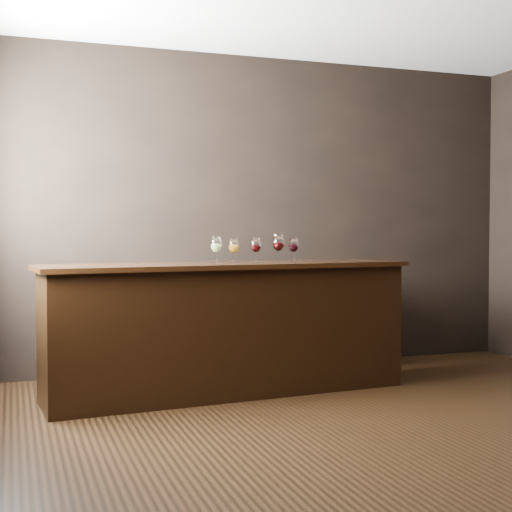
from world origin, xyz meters
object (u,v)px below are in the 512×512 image
object	(u,v)px
back_bar_shelf	(215,324)
glass_red_c	(293,245)
glass_red_b	(278,243)
bar_counter	(228,331)
glass_white	(216,245)
glass_red_a	(256,246)
glass_amber	(234,246)

from	to	relation	value
back_bar_shelf	glass_red_c	xyz separation A→B (m)	(0.44, -0.70, 0.69)
glass_red_b	back_bar_shelf	bearing A→B (deg)	111.09
back_bar_shelf	bar_counter	bearing A→B (deg)	-98.03
back_bar_shelf	glass_white	world-z (taller)	glass_white
glass_white	glass_red_c	xyz separation A→B (m)	(0.63, 0.00, -0.01)
bar_counter	glass_white	bearing A→B (deg)	153.20
glass_white	glass_red_a	distance (m)	0.31
glass_red_a	glass_red_c	xyz separation A→B (m)	(0.33, 0.04, -0.00)
back_bar_shelf	glass_red_c	distance (m)	1.08
bar_counter	glass_amber	world-z (taller)	glass_amber
glass_red_b	glass_red_c	distance (m)	0.16
bar_counter	back_bar_shelf	world-z (taller)	bar_counter
glass_amber	glass_red_b	size ratio (longest dim) A/B	0.87
bar_counter	glass_red_a	distance (m)	0.68
glass_red_a	glass_white	bearing A→B (deg)	173.63
back_bar_shelf	glass_red_c	size ratio (longest dim) A/B	12.64
glass_white	glass_amber	bearing A→B (deg)	-5.99
back_bar_shelf	glass_red_b	size ratio (longest dim) A/B	11.17
glass_amber	glass_red_c	bearing A→B (deg)	2.06
back_bar_shelf	glass_white	xyz separation A→B (m)	(-0.19, -0.71, 0.69)
glass_amber	glass_red_b	xyz separation A→B (m)	(0.35, -0.04, 0.02)
bar_counter	glass_red_c	world-z (taller)	glass_red_c
bar_counter	glass_red_b	xyz separation A→B (m)	(0.40, -0.02, 0.66)
bar_counter	glass_red_b	world-z (taller)	glass_red_b
glass_red_a	glass_red_c	size ratio (longest dim) A/B	1.01
glass_white	glass_red_c	distance (m)	0.63
glass_amber	glass_red_c	distance (m)	0.50
bar_counter	glass_amber	distance (m)	0.64
glass_white	glass_red_c	bearing A→B (deg)	0.36
bar_counter	back_bar_shelf	bearing A→B (deg)	77.13
back_bar_shelf	glass_red_b	bearing A→B (deg)	-68.91
glass_white	glass_amber	size ratio (longest dim) A/B	1.06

